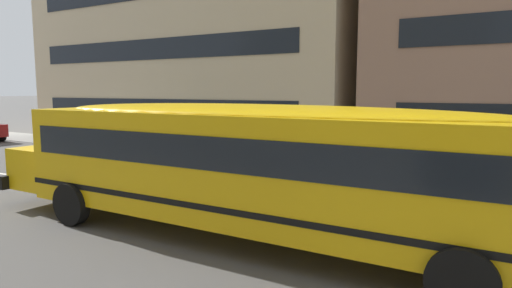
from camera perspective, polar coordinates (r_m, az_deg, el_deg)
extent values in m
plane|color=#54514F|center=(12.07, -11.91, -7.28)|extent=(400.00, 400.00, 0.00)
cube|color=gray|center=(18.32, 4.32, -2.24)|extent=(120.00, 3.00, 0.01)
cube|color=silver|center=(12.07, -11.91, -7.27)|extent=(110.00, 0.16, 0.01)
cube|color=yellow|center=(8.55, -0.65, -2.80)|extent=(10.28, 2.38, 2.05)
cube|color=yellow|center=(12.65, -24.23, -2.56)|extent=(1.50, 1.97, 1.03)
cube|color=black|center=(13.32, -26.03, -3.71)|extent=(0.20, 2.34, 0.34)
cube|color=black|center=(8.49, -0.65, -0.35)|extent=(9.67, 2.41, 0.60)
cube|color=black|center=(8.67, -0.64, -6.76)|extent=(10.30, 2.41, 0.11)
ellipsoid|color=yellow|center=(8.43, -0.66, 4.09)|extent=(9.87, 2.19, 0.34)
cylinder|color=red|center=(11.56, -11.33, -0.87)|extent=(0.41, 0.41, 0.03)
cylinder|color=black|center=(10.51, -22.92, -7.22)|extent=(0.94, 0.27, 0.93)
cylinder|color=black|center=(12.01, -13.97, -5.13)|extent=(0.94, 0.27, 0.93)
cylinder|color=black|center=(6.57, 25.24, -15.92)|extent=(0.94, 0.27, 0.93)
cylinder|color=black|center=(8.77, 26.60, -10.20)|extent=(0.94, 0.27, 0.93)
cylinder|color=black|center=(29.32, -30.17, 0.90)|extent=(0.61, 0.20, 0.60)
cube|color=#195B66|center=(19.37, -14.98, -0.03)|extent=(3.98, 1.88, 0.70)
cube|color=black|center=(19.41, -15.37, 1.96)|extent=(2.27, 1.66, 0.64)
cylinder|color=black|center=(19.22, -10.37, -1.01)|extent=(0.61, 0.21, 0.60)
cylinder|color=black|center=(17.93, -13.71, -1.67)|extent=(0.61, 0.21, 0.60)
cylinder|color=black|center=(20.91, -16.00, -0.52)|extent=(0.61, 0.21, 0.60)
cylinder|color=black|center=(19.73, -19.40, -1.09)|extent=(0.61, 0.21, 0.60)
cube|color=black|center=(24.48, -13.23, 4.44)|extent=(17.31, 0.04, 1.10)
cube|color=black|center=(24.56, -13.44, 11.92)|extent=(17.31, 0.04, 1.10)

